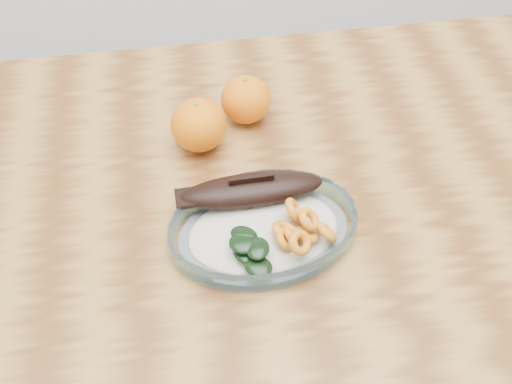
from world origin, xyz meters
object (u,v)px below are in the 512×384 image
dining_table (284,245)px  orange_right (246,100)px  plated_meal (263,225)px  orange_left (199,125)px

dining_table → orange_right: bearing=99.1°
plated_meal → orange_right: (0.01, 0.23, 0.02)m
dining_table → orange_left: bearing=129.4°
dining_table → orange_right: size_ratio=15.71×
orange_left → dining_table: bearing=-50.6°
orange_left → orange_right: orange_left is taller
dining_table → plated_meal: plated_meal is taller
dining_table → orange_left: size_ratio=14.81×
plated_meal → orange_right: size_ratio=6.50×
dining_table → plated_meal: (-0.04, -0.06, 0.12)m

